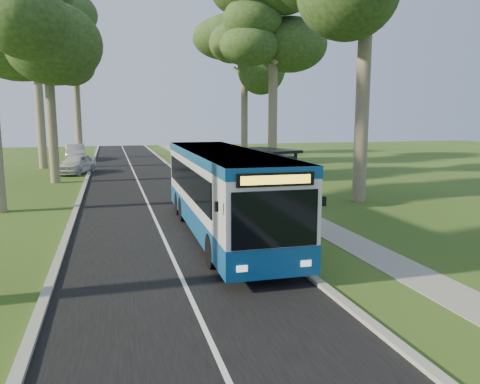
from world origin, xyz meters
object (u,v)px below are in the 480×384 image
Objects in this scene: bus at (223,192)px; car_white at (76,164)px; bus_stop_sign at (308,202)px; bus_shelter at (273,167)px; car_silver at (76,152)px; litter_bin at (292,215)px.

car_white is (-6.69, 22.26, -0.91)m from bus.
bus_stop_sign is 0.61× the size of car_white.
bus is 3.25× the size of bus_shelter.
bus_stop_sign is at bearing -77.73° from car_silver.
bus_stop_sign is at bearing -50.33° from car_white.
bus_stop_sign is 0.54× the size of car_silver.
car_silver is (-9.68, 37.35, -0.87)m from bus_stop_sign.
bus is 35.21m from car_silver.
bus_shelter is 0.74× the size of car_silver.
bus is 2.70× the size of car_white.
litter_bin is (3.09, 0.64, -1.19)m from bus.
car_silver is at bearing 114.14° from car_white.
bus_shelter reaches higher than car_silver.
car_silver is (-7.51, 34.39, -0.84)m from bus.
car_silver is at bearing 103.27° from bus.
litter_bin is (-0.56, -4.08, -1.56)m from bus_shelter.
car_white is 0.89× the size of car_silver.
bus_shelter is at bearing -71.65° from car_silver.
litter_bin is at bearing -116.43° from bus_shelter.
litter_bin is at bearing 12.58° from bus.
litter_bin is at bearing -74.84° from car_silver.
car_white is (-10.35, 17.54, -1.28)m from bus_shelter.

